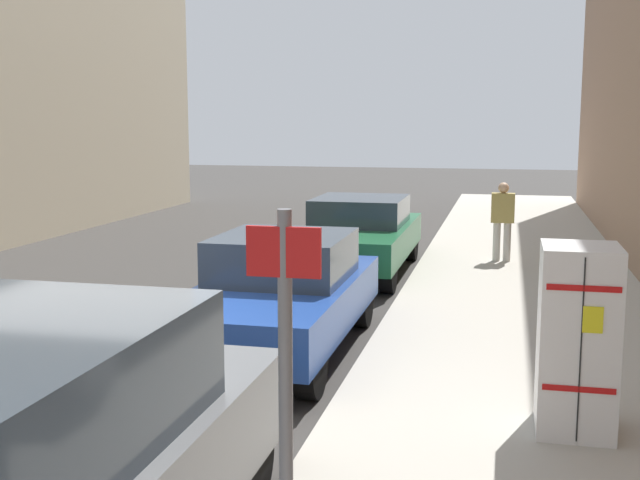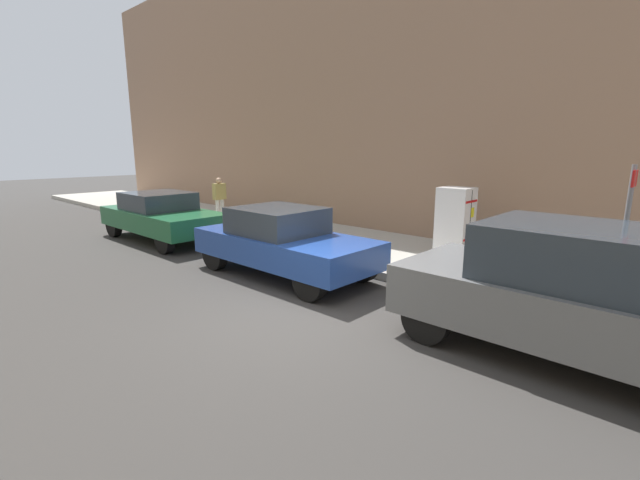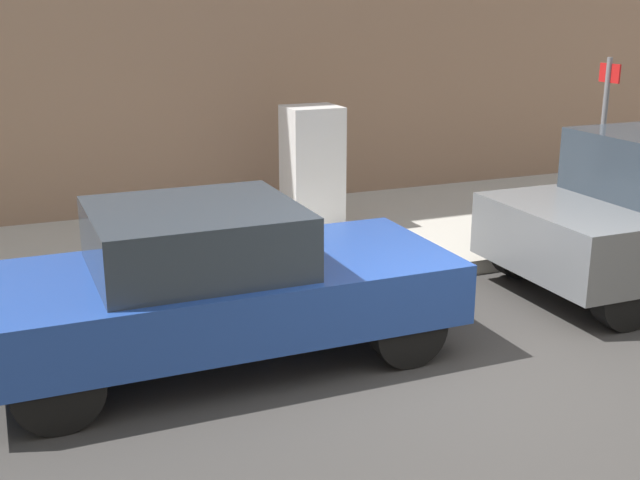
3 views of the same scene
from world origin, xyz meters
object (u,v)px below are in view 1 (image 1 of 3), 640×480
street_sign_post (286,413)px  pedestrian_walking_far (503,217)px  parked_hatchback_blue (280,293)px  parked_sedan_green (359,234)px  discarded_refrigerator (577,339)px

street_sign_post → pedestrian_walking_far: (-0.95, -11.91, -0.44)m
street_sign_post → parked_hatchback_blue: bearing=-73.7°
parked_sedan_green → discarded_refrigerator: bearing=113.5°
pedestrian_walking_far → parked_sedan_green: 2.77m
street_sign_post → parked_sedan_green: (1.67, -11.04, -0.72)m
discarded_refrigerator → parked_sedan_green: size_ratio=0.37×
discarded_refrigerator → street_sign_post: size_ratio=0.72×
pedestrian_walking_far → street_sign_post: bearing=122.8°
street_sign_post → parked_sedan_green: street_sign_post is taller
parked_hatchback_blue → pedestrian_walking_far: bearing=-112.9°
discarded_refrigerator → parked_sedan_green: discarded_refrigerator is taller
discarded_refrigerator → parked_sedan_green: (3.31, -7.60, -0.26)m
street_sign_post → parked_hatchback_blue: size_ratio=0.54×
street_sign_post → pedestrian_walking_far: bearing=-94.6°
parked_sedan_green → parked_hatchback_blue: parked_hatchback_blue is taller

